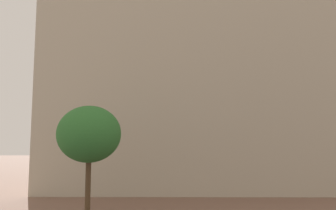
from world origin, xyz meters
name	(u,v)px	position (x,y,z in m)	size (l,w,h in m)	color
landmark_building	(194,70)	(2.43, 25.85, 10.26)	(24.05, 10.94, 34.60)	#B2A893
tree_curb_far	(89,134)	(-3.70, 13.49, 4.36)	(3.10, 3.10, 5.78)	#4C3823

